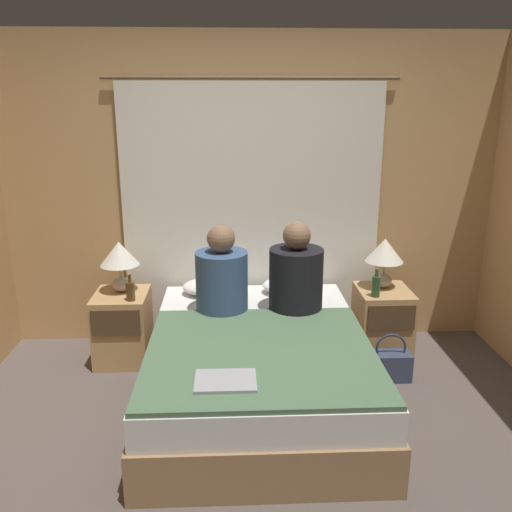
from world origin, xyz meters
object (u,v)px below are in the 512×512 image
object	(u,v)px
lamp_right	(384,254)
laptop_on_bed	(226,381)
bed	(258,368)
person_right_in_bed	(296,276)
nightstand_right	(382,322)
beer_bottle_on_left_stand	(130,291)
beer_bottle_on_right_stand	(376,286)
person_left_in_bed	(222,278)
nightstand_left	(123,327)
handbag_on_floor	(390,365)
lamp_left	(119,257)
pillow_left	(213,287)
pillow_right	(293,285)

from	to	relation	value
lamp_right	laptop_on_bed	world-z (taller)	lamp_right
bed	person_right_in_bed	distance (m)	0.72
bed	nightstand_right	xyz separation A→B (m)	(1.03, 0.67, 0.03)
nightstand_right	lamp_right	bearing A→B (deg)	90.00
beer_bottle_on_left_stand	beer_bottle_on_right_stand	size ratio (longest dim) A/B	0.93
lamp_right	person_left_in_bed	xyz separation A→B (m)	(-1.27, -0.33, -0.06)
bed	laptop_on_bed	distance (m)	0.77
person_right_in_bed	nightstand_left	bearing A→B (deg)	168.49
handbag_on_floor	person_right_in_bed	bearing A→B (deg)	168.59
lamp_left	handbag_on_floor	bearing A→B (deg)	-13.28
pillow_left	beer_bottle_on_right_stand	xyz separation A→B (m)	(1.23, -0.25, 0.08)
pillow_left	laptop_on_bed	distance (m)	1.47
pillow_left	person_left_in_bed	xyz separation A→B (m)	(0.08, -0.38, 0.20)
nightstand_left	nightstand_right	distance (m)	2.05
bed	pillow_right	world-z (taller)	pillow_right
pillow_left	beer_bottle_on_right_stand	world-z (taller)	beer_bottle_on_right_stand
lamp_right	pillow_right	bearing A→B (deg)	176.17
nightstand_right	nightstand_left	bearing A→B (deg)	180.00
bed	nightstand_right	world-z (taller)	nightstand_right
pillow_right	laptop_on_bed	size ratio (longest dim) A/B	1.47
pillow_right	beer_bottle_on_left_stand	distance (m)	1.27
person_right_in_bed	laptop_on_bed	size ratio (longest dim) A/B	2.01
beer_bottle_on_right_stand	person_left_in_bed	bearing A→B (deg)	-173.68
bed	nightstand_right	size ratio (longest dim) A/B	3.61
beer_bottle_on_left_stand	handbag_on_floor	xyz separation A→B (m)	(1.90, -0.27, -0.51)
bed	lamp_right	size ratio (longest dim) A/B	4.97
nightstand_right	person_left_in_bed	xyz separation A→B (m)	(-1.27, -0.27, 0.48)
pillow_right	beer_bottle_on_right_stand	world-z (taller)	beer_bottle_on_right_stand
person_right_in_bed	laptop_on_bed	distance (m)	1.21
pillow_right	person_right_in_bed	distance (m)	0.44
beer_bottle_on_right_stand	laptop_on_bed	bearing A→B (deg)	-132.96
bed	handbag_on_floor	xyz separation A→B (m)	(0.98, 0.26, -0.13)
lamp_right	beer_bottle_on_right_stand	bearing A→B (deg)	-117.86
lamp_right	pillow_right	xyz separation A→B (m)	(-0.71, 0.05, -0.27)
lamp_right	person_left_in_bed	world-z (taller)	person_left_in_bed
nightstand_right	pillow_right	xyz separation A→B (m)	(-0.71, 0.11, 0.28)
person_left_in_bed	beer_bottle_on_right_stand	bearing A→B (deg)	6.32
pillow_left	pillow_right	size ratio (longest dim) A/B	1.00
beer_bottle_on_right_stand	nightstand_left	bearing A→B (deg)	175.87
nightstand_left	pillow_left	size ratio (longest dim) A/B	1.13
person_left_in_bed	nightstand_left	bearing A→B (deg)	161.11
bed	nightstand_left	distance (m)	1.23
laptop_on_bed	person_right_in_bed	bearing A→B (deg)	65.10
pillow_right	person_left_in_bed	world-z (taller)	person_left_in_bed
nightstand_right	beer_bottle_on_left_stand	bearing A→B (deg)	-175.88
bed	lamp_right	xyz separation A→B (m)	(1.03, 0.74, 0.58)
lamp_right	pillow_left	world-z (taller)	lamp_right
bed	pillow_right	xyz separation A→B (m)	(0.32, 0.78, 0.31)
bed	beer_bottle_on_right_stand	distance (m)	1.13
pillow_left	handbag_on_floor	xyz separation A→B (m)	(1.30, -0.52, -0.44)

